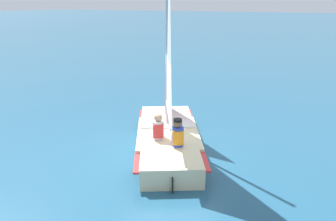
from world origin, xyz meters
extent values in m
plane|color=#235675|center=(0.00, 0.00, 0.00)|extent=(260.00, 260.00, 0.00)
cube|color=beige|center=(0.00, 0.00, 0.24)|extent=(2.84, 2.58, 0.49)
cube|color=beige|center=(1.45, 0.81, 0.24)|extent=(1.29, 1.27, 0.49)
cube|color=beige|center=(-1.45, -0.81, 0.24)|extent=(1.54, 1.69, 0.49)
cube|color=red|center=(0.00, 0.00, 0.40)|extent=(4.45, 3.49, 0.05)
cube|color=silver|center=(1.02, 0.57, 0.51)|extent=(2.41, 2.25, 0.04)
cylinder|color=#B7B7BC|center=(0.46, 0.26, 2.93)|extent=(0.08, 0.08, 4.89)
cylinder|color=#B7B7BC|center=(-0.48, -0.27, 1.19)|extent=(1.91, 1.12, 0.07)
pyramid|color=white|center=(-0.48, -0.27, 3.24)|extent=(1.81, 1.05, 4.04)
pyramid|color=red|center=(1.16, 0.65, 2.18)|extent=(1.28, 0.75, 3.17)
cube|color=black|center=(-1.92, -1.08, 0.17)|extent=(0.08, 0.07, 0.34)
cube|color=black|center=(-0.52, 0.02, 0.23)|extent=(0.36, 0.35, 0.45)
cylinder|color=white|center=(-0.52, 0.02, 0.71)|extent=(0.41, 0.41, 0.50)
cube|color=red|center=(-0.52, 0.02, 0.73)|extent=(0.42, 0.39, 0.35)
sphere|color=tan|center=(-0.52, 0.02, 1.05)|extent=(0.22, 0.22, 0.22)
cube|color=black|center=(-0.68, -0.60, 0.23)|extent=(0.36, 0.35, 0.45)
cylinder|color=blue|center=(-0.68, -0.60, 0.71)|extent=(0.41, 0.41, 0.50)
cube|color=orange|center=(-0.68, -0.60, 0.73)|extent=(0.42, 0.39, 0.35)
sphere|color=brown|center=(-0.68, -0.60, 1.05)|extent=(0.22, 0.22, 0.22)
cylinder|color=black|center=(-0.68, -0.60, 1.14)|extent=(0.28, 0.28, 0.06)
camera|label=1|loc=(-7.30, -3.70, 3.81)|focal=35.00mm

